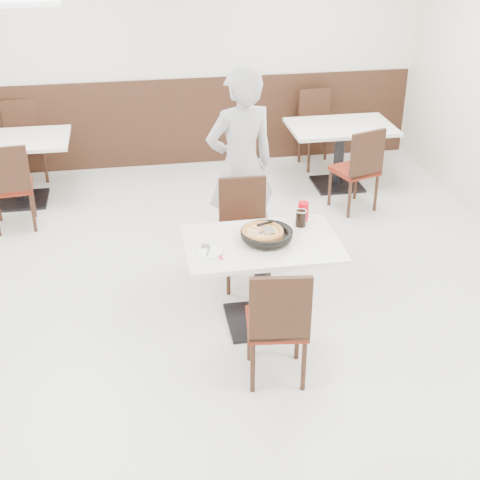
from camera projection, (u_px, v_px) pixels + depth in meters
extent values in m
plane|color=beige|center=(224.00, 311.00, 5.67)|extent=(7.00, 7.00, 0.00)
cube|color=silver|center=(179.00, 54.00, 8.05)|extent=(6.00, 0.04, 2.80)
cube|color=black|center=(182.00, 122.00, 8.43)|extent=(5.90, 0.03, 1.10)
cylinder|color=black|center=(259.00, 238.00, 5.21)|extent=(0.14, 0.14, 0.04)
cylinder|color=black|center=(267.00, 236.00, 5.18)|extent=(0.42, 0.42, 0.01)
cylinder|color=#B27437|center=(263.00, 233.00, 5.18)|extent=(0.35, 0.35, 0.02)
cube|color=silver|center=(269.00, 230.00, 5.15)|extent=(0.09, 0.11, 0.00)
cube|color=silver|center=(209.00, 255.00, 4.99)|extent=(0.17, 0.17, 0.00)
cylinder|color=white|center=(210.00, 252.00, 5.03)|extent=(0.21, 0.21, 0.01)
cube|color=silver|center=(208.00, 251.00, 5.02)|extent=(0.05, 0.15, 0.00)
cylinder|color=black|center=(301.00, 219.00, 5.40)|extent=(0.09, 0.09, 0.13)
cylinder|color=#C8000F|center=(303.00, 211.00, 5.48)|extent=(0.09, 0.09, 0.16)
imported|color=#A8A8AC|center=(241.00, 166.00, 6.12)|extent=(0.76, 0.60, 1.84)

